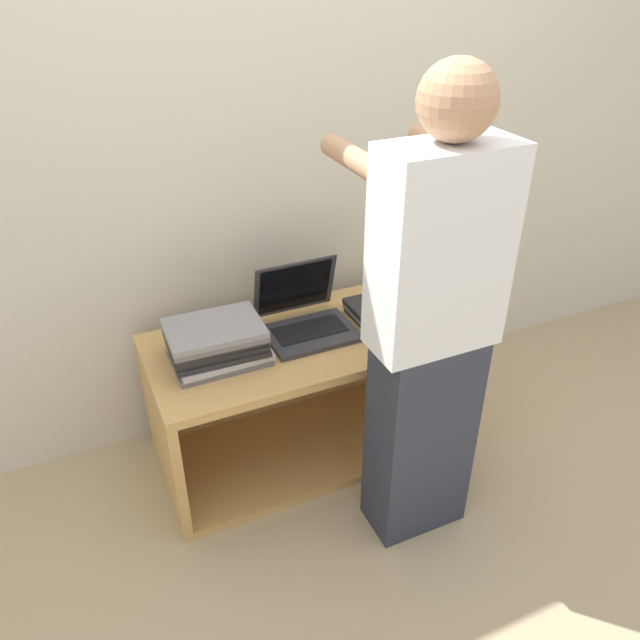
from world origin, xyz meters
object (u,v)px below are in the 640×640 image
laptop_open (305,318)px  person (430,332)px  laptop_stack_left (217,342)px  laptop_stack_right (394,310)px

laptop_open → person: size_ratio=0.21×
laptop_open → laptop_stack_left: laptop_open is taller
laptop_stack_left → laptop_stack_right: size_ratio=1.00×
laptop_stack_left → person: (0.57, -0.50, 0.19)m
laptop_stack_right → person: (-0.17, -0.50, 0.23)m
laptop_open → laptop_stack_right: (0.37, -0.06, -0.02)m
laptop_open → person: 0.62m
laptop_open → person: bearing=-70.7°
laptop_open → laptop_stack_left: bearing=-172.0°
laptop_open → laptop_stack_left: size_ratio=0.95×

